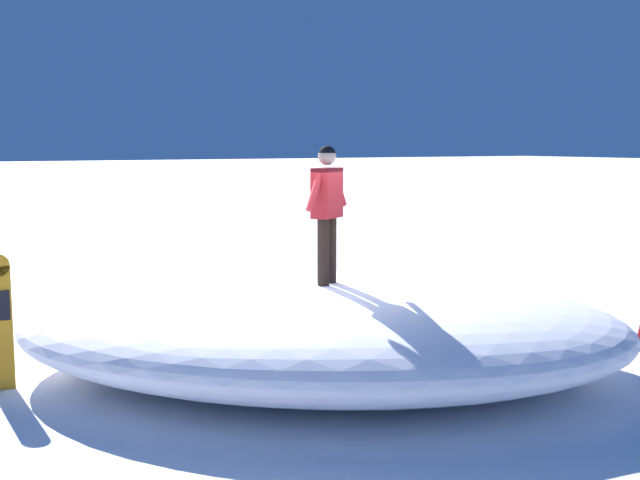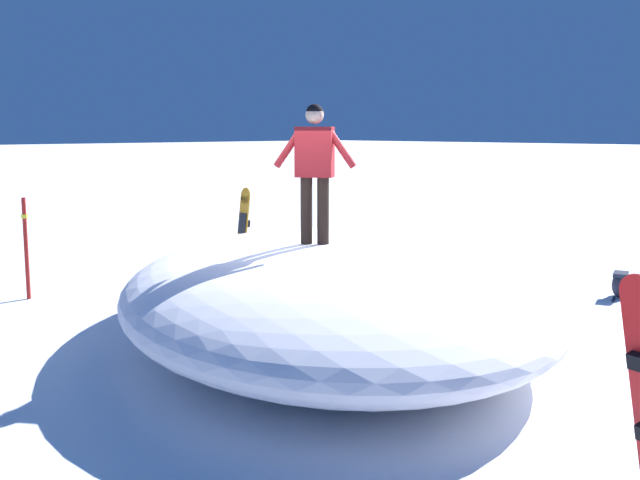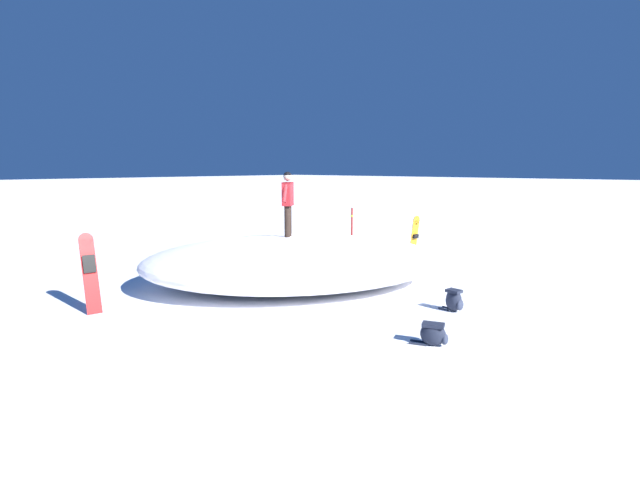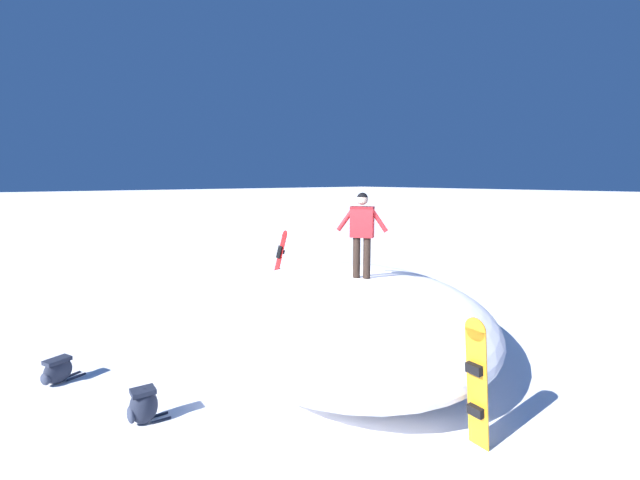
# 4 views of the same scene
# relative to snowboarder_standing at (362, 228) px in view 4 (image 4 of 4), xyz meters

# --- Properties ---
(ground) EXTENTS (240.00, 240.00, 0.00)m
(ground) POSITION_rel_snowboarder_standing_xyz_m (-0.42, 0.07, -2.14)
(ground) COLOR white
(snow_mound) EXTENTS (9.03, 8.55, 1.17)m
(snow_mound) POSITION_rel_snowboarder_standing_xyz_m (0.05, 0.28, -1.55)
(snow_mound) COLOR white
(snow_mound) RESTS_ON ground
(snowboarder_standing) EXTENTS (0.87, 0.63, 1.63)m
(snowboarder_standing) POSITION_rel_snowboarder_standing_xyz_m (0.00, 0.00, 0.00)
(snowboarder_standing) COLOR black
(snowboarder_standing) RESTS_ON snow_mound
(snowboard_primary_upright) EXTENTS (0.29, 0.23, 1.56)m
(snowboard_primary_upright) POSITION_rel_snowboarder_standing_xyz_m (-3.43, 1.61, -1.33)
(snowboard_primary_upright) COLOR orange
(snowboard_primary_upright) RESTS_ON ground
(snowboard_secondary_upright) EXTENTS (0.36, 0.48, 1.60)m
(snowboard_secondary_upright) POSITION_rel_snowboarder_standing_xyz_m (4.45, -1.16, -1.31)
(snowboard_secondary_upright) COLOR red
(snowboard_secondary_upright) RESTS_ON ground
(backpack_near) EXTENTS (0.30, 0.53, 0.47)m
(backpack_near) POSITION_rel_snowboarder_standing_xyz_m (-0.48, 4.33, -1.90)
(backpack_near) COLOR #1E2333
(backpack_near) RESTS_ON ground
(backpack_far) EXTENTS (0.40, 0.65, 0.39)m
(backpack_far) POSITION_rel_snowboarder_standing_xyz_m (1.49, 4.94, -1.94)
(backpack_far) COLOR #1E2333
(backpack_far) RESTS_ON ground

